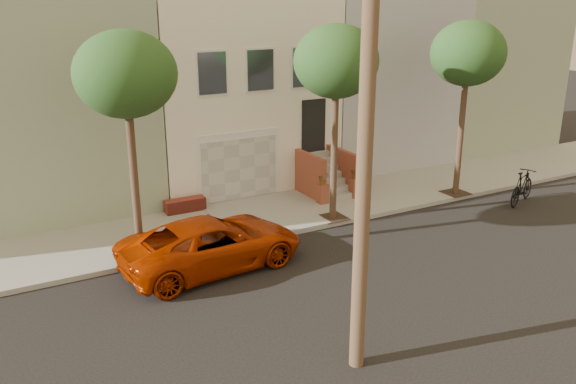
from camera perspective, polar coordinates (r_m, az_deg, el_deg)
ground at (r=16.80m, az=8.62°, el=-7.61°), size 90.00×90.00×0.00m
sidewalk at (r=20.90m, az=-0.23°, el=-1.88°), size 40.00×3.70×0.15m
house_row at (r=25.17m, az=-6.71°, el=9.85°), size 33.10×11.70×7.00m
tree_left at (r=16.38m, az=-15.13°, el=10.58°), size 2.70×2.57×6.30m
tree_mid at (r=19.00m, az=4.60°, el=12.12°), size 2.70×2.57×6.30m
tree_right at (r=22.49m, az=16.69°, el=12.38°), size 2.70×2.57×6.30m
pickup_truck at (r=16.80m, az=-7.22°, el=-4.87°), size 5.33×2.84×1.43m
motorcycle at (r=23.36m, az=21.31°, el=0.45°), size 2.15×1.32×1.25m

